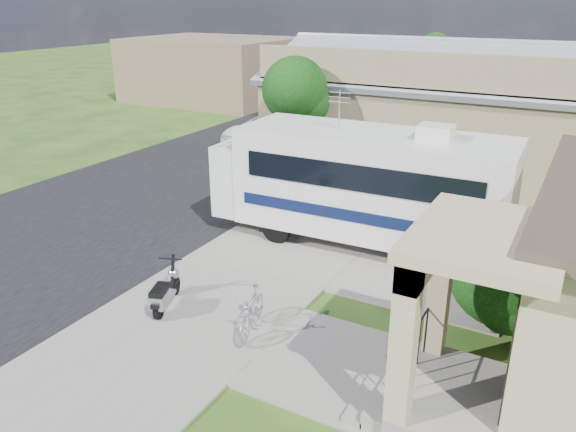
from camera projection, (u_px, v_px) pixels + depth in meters
The scene contains 18 objects.
ground at pixel (254, 310), 12.54m from camera, with size 120.00×120.00×0.00m, color #1F3F11.
street_slab at pixel (229, 159), 24.06m from camera, with size 9.00×80.00×0.02m, color black.
sidewalk_slab at pixel (372, 181), 21.14m from camera, with size 4.00×80.00×0.06m, color slate.
driveway_slab at pixel (386, 248), 15.53m from camera, with size 7.00×6.00×0.05m, color slate.
walk_slab at pixel (362, 374), 10.37m from camera, with size 4.00×3.00×0.05m, color slate.
warehouse at pixel (432, 114), 23.21m from camera, with size 12.50×8.40×5.04m.
distant_bldg_far at pixel (212, 69), 37.39m from camera, with size 10.00×8.00×4.00m, color brown.
distant_bldg_near at pixel (318, 60), 46.42m from camera, with size 8.00×7.00×3.20m, color #726447.
street_tree_a at pixel (298, 93), 20.40m from camera, with size 2.44×2.40×4.58m.
street_tree_b at pixel (390, 63), 28.50m from camera, with size 2.44×2.40×4.73m.
street_tree_c at pixel (436, 54), 35.94m from camera, with size 2.44×2.40×4.42m.
motorhome at pixel (362, 182), 15.38m from camera, with size 8.21×2.86×4.17m.
shrub at pixel (507, 271), 11.16m from camera, with size 2.29×2.19×2.81m.
scooter at pixel (165, 292), 12.36m from camera, with size 0.80×1.48×1.01m.
bicycle at pixel (252, 314), 11.48m from camera, with size 0.44×1.57×0.94m, color #A8A9B0.
pickup_truck at pixel (287, 131), 25.27m from camera, with size 2.87×6.21×1.73m, color white.
van at pixel (345, 105), 31.39m from camera, with size 2.35×5.79×1.68m, color white.
garden_hose at pixel (397, 363), 10.55m from camera, with size 0.43×0.43×0.19m, color #176C15.
Camera 1 is at (5.94, -9.19, 6.53)m, focal length 35.00 mm.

